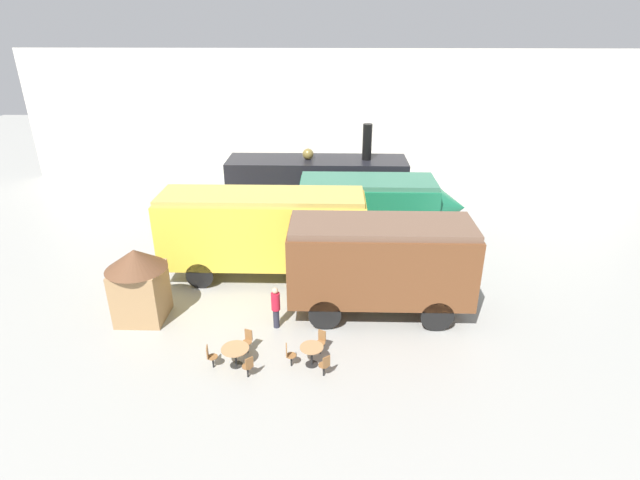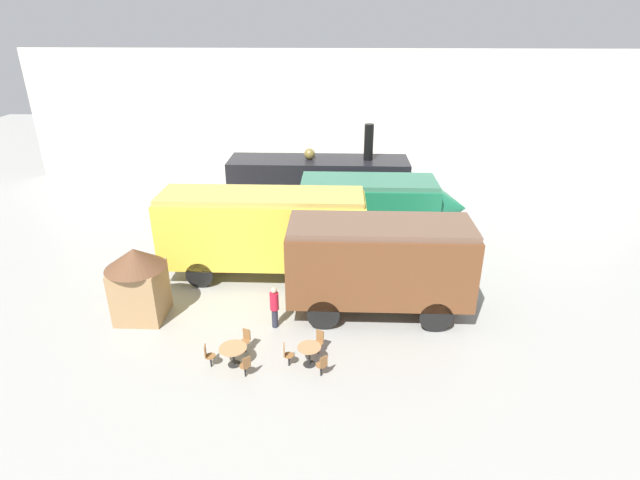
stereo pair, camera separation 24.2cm
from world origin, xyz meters
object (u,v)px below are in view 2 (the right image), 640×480
passenger_coach_vintage (263,228)px  cafe_table_near (309,351)px  passenger_coach_wooden (379,261)px  ticket_kiosk (138,280)px  steam_locomotive (319,180)px  visitor_person (274,306)px  streamlined_locomotive (379,206)px  cafe_chair_0 (319,340)px  cafe_table_mid (233,351)px

passenger_coach_vintage → cafe_table_near: bearing=-69.3°
passenger_coach_wooden → ticket_kiosk: passenger_coach_wooden is taller
passenger_coach_wooden → ticket_kiosk: bearing=-175.7°
steam_locomotive → visitor_person: bearing=-95.7°
streamlined_locomotive → passenger_coach_wooden: bearing=-94.3°
steam_locomotive → passenger_coach_wooden: size_ratio=1.47×
streamlined_locomotive → cafe_table_near: size_ratio=10.58×
cafe_table_near → visitor_person: visitor_person is taller
passenger_coach_vintage → visitor_person: bearing=-76.9°
passenger_coach_wooden → ticket_kiosk: size_ratio=2.37×
steam_locomotive → passenger_coach_wooden: steam_locomotive is taller
passenger_coach_wooden → cafe_table_near: bearing=-126.2°
cafe_table_near → cafe_chair_0: cafe_chair_0 is taller
cafe_chair_0 → cafe_table_near: bearing=0.0°
cafe_table_mid → visitor_person: size_ratio=0.55×
cafe_chair_0 → streamlined_locomotive: bearing=-172.5°
cafe_table_near → cafe_chair_0: size_ratio=0.93×
visitor_person → ticket_kiosk: 5.43m
passenger_coach_wooden → cafe_table_mid: 6.51m
visitor_person → passenger_coach_wooden: bearing=17.0°
cafe_table_near → cafe_chair_0: bearing=66.8°
visitor_person → steam_locomotive: bearing=84.3°
streamlined_locomotive → cafe_chair_0: bearing=-105.7°
streamlined_locomotive → passenger_coach_vintage: (-5.50, -4.14, 0.39)m
cafe_table_mid → ticket_kiosk: ticket_kiosk is taller
passenger_coach_wooden → visitor_person: 4.41m
ticket_kiosk → cafe_table_near: bearing=-22.2°
cafe_table_mid → steam_locomotive: bearing=80.7°
cafe_table_near → cafe_table_mid: 2.61m
cafe_table_near → streamlined_locomotive: bearing=73.8°
passenger_coach_wooden → ticket_kiosk: (-9.36, -0.70, -0.66)m
steam_locomotive → cafe_table_near: 14.50m
steam_locomotive → passenger_coach_vintage: 8.29m
cafe_chair_0 → passenger_coach_vintage: bearing=-131.2°
steam_locomotive → cafe_table_mid: size_ratio=10.94×
passenger_coach_vintage → cafe_chair_0: passenger_coach_vintage is taller
cafe_table_near → cafe_table_mid: size_ratio=0.85×
cafe_chair_0 → visitor_person: 2.38m
cafe_table_near → visitor_person: (-1.46, 2.25, 0.37)m
steam_locomotive → ticket_kiosk: steam_locomotive is taller
steam_locomotive → passenger_coach_wooden: 11.29m
passenger_coach_wooden → cafe_table_mid: (-5.15, -3.57, -1.75)m
streamlined_locomotive → cafe_chair_0: size_ratio=9.86×
cafe_table_near → ticket_kiosk: ticket_kiosk is taller
passenger_coach_vintage → visitor_person: size_ratio=5.22×
cafe_chair_0 → cafe_table_mid: bearing=-51.1°
passenger_coach_vintage → passenger_coach_wooden: (4.97, -2.95, -0.04)m
ticket_kiosk → visitor_person: bearing=-5.6°
cafe_chair_0 → visitor_person: size_ratio=0.50×
passenger_coach_wooden → cafe_table_mid: bearing=-145.2°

